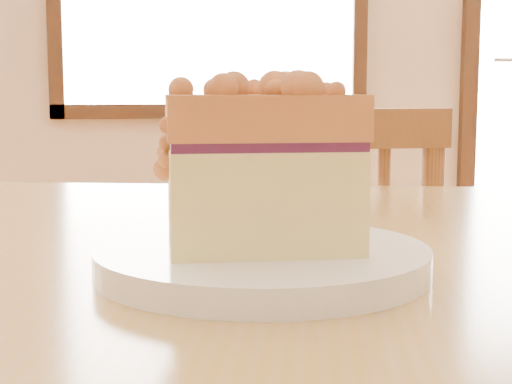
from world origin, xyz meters
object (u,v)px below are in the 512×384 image
(cafe_table_main, at_px, (362,349))
(cake_slice, at_px, (261,165))
(plate, at_px, (262,261))
(cafe_chair_main, at_px, (302,364))

(cafe_table_main, relative_size, cake_slice, 10.01)
(cafe_table_main, height_order, plate, plate)
(cake_slice, bearing_deg, plate, -54.36)
(cafe_table_main, distance_m, cake_slice, 0.21)
(plate, relative_size, cake_slice, 1.64)
(plate, xyz_separation_m, cake_slice, (-0.00, 0.00, 0.07))
(cafe_table_main, bearing_deg, cafe_chair_main, 96.25)
(cafe_table_main, distance_m, plate, 0.15)
(cake_slice, bearing_deg, cafe_table_main, 36.17)
(plate, bearing_deg, cafe_chair_main, 75.79)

